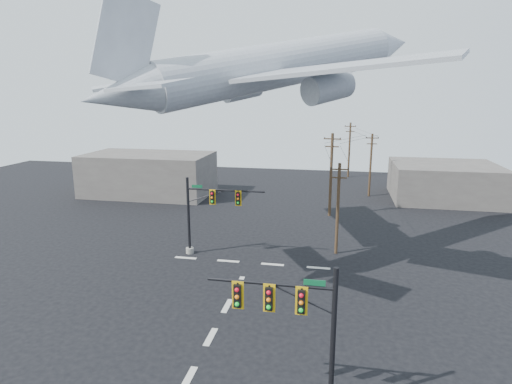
% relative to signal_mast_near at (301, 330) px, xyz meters
% --- Properties ---
extents(ground, '(120.00, 120.00, 0.00)m').
position_rel_signal_mast_near_xyz_m(ground, '(-5.91, 4.83, -4.03)').
color(ground, black).
rests_on(ground, ground).
extents(lane_markings, '(14.00, 21.20, 0.01)m').
position_rel_signal_mast_near_xyz_m(lane_markings, '(-5.91, 10.17, -4.02)').
color(lane_markings, beige).
rests_on(lane_markings, ground).
extents(signal_mast_near, '(6.26, 0.79, 7.18)m').
position_rel_signal_mast_near_xyz_m(signal_mast_near, '(0.00, 0.00, 0.00)').
color(signal_mast_near, gray).
rests_on(signal_mast_near, ground).
extents(signal_mast_far, '(7.49, 0.80, 7.24)m').
position_rel_signal_mast_near_xyz_m(signal_mast_far, '(-10.37, 18.02, -0.12)').
color(signal_mast_far, gray).
rests_on(signal_mast_far, ground).
extents(utility_pole_a, '(1.71, 0.28, 8.55)m').
position_rel_signal_mast_near_xyz_m(utility_pole_a, '(1.51, 20.62, 0.44)').
color(utility_pole_a, '#44311D').
rests_on(utility_pole_a, ground).
extents(utility_pole_b, '(2.04, 0.35, 10.06)m').
position_rel_signal_mast_near_xyz_m(utility_pole_b, '(0.58, 33.25, 1.23)').
color(utility_pole_b, '#44311D').
rests_on(utility_pole_b, ground).
extents(utility_pole_c, '(1.85, 0.31, 9.04)m').
position_rel_signal_mast_near_xyz_m(utility_pole_c, '(5.95, 44.67, 0.70)').
color(utility_pole_c, '#44311D').
rests_on(utility_pole_c, ground).
extents(utility_pole_d, '(1.99, 0.33, 9.62)m').
position_rel_signal_mast_near_xyz_m(utility_pole_d, '(3.21, 58.83, 1.01)').
color(utility_pole_d, '#44311D').
rests_on(utility_pole_d, ground).
extents(power_lines, '(7.12, 38.21, 0.25)m').
position_rel_signal_mast_near_xyz_m(power_lines, '(3.03, 39.77, 4.67)').
color(power_lines, black).
extents(airliner, '(25.96, 26.79, 8.69)m').
position_rel_signal_mast_near_xyz_m(airliner, '(-3.40, 17.30, 12.70)').
color(airliner, '#AFB5BB').
extents(building_left, '(18.00, 10.00, 6.00)m').
position_rel_signal_mast_near_xyz_m(building_left, '(-25.91, 39.83, -1.03)').
color(building_left, '#645E58').
rests_on(building_left, ground).
extents(building_right, '(14.00, 12.00, 5.00)m').
position_rel_signal_mast_near_xyz_m(building_right, '(16.09, 44.83, -1.53)').
color(building_right, '#645E58').
rests_on(building_right, ground).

